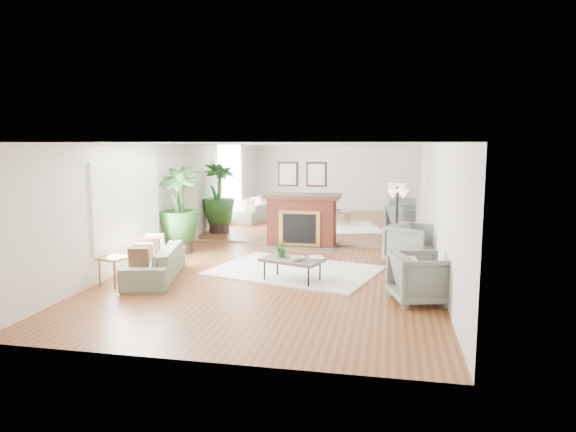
% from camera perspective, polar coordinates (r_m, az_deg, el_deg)
% --- Properties ---
extents(ground, '(7.00, 7.00, 0.00)m').
position_cam_1_polar(ground, '(9.38, -2.02, -7.32)').
color(ground, brown).
rests_on(ground, ground).
extents(wall_left, '(0.02, 7.00, 2.50)m').
position_cam_1_polar(wall_left, '(10.23, -18.58, 0.70)').
color(wall_left, silver).
rests_on(wall_left, ground).
extents(wall_right, '(0.02, 7.00, 2.50)m').
position_cam_1_polar(wall_right, '(8.93, 16.96, -0.25)').
color(wall_right, silver).
rests_on(wall_right, ground).
extents(wall_back, '(6.00, 0.02, 2.50)m').
position_cam_1_polar(wall_back, '(12.52, 1.62, 2.39)').
color(wall_back, silver).
rests_on(wall_back, ground).
extents(mirror_panel, '(5.40, 0.04, 2.40)m').
position_cam_1_polar(mirror_panel, '(12.50, 1.61, 2.38)').
color(mirror_panel, silver).
rests_on(mirror_panel, wall_back).
extents(window_panel, '(0.04, 2.40, 1.50)m').
position_cam_1_polar(window_panel, '(10.55, -17.39, 1.51)').
color(window_panel, '#B2E09E').
rests_on(window_panel, wall_left).
extents(fireplace, '(1.85, 0.83, 2.05)m').
position_cam_1_polar(fireplace, '(12.37, 1.43, -0.44)').
color(fireplace, maroon).
rests_on(fireplace, ground).
extents(area_rug, '(3.54, 2.93, 0.03)m').
position_cam_1_polar(area_rug, '(10.12, 0.73, -6.07)').
color(area_rug, white).
rests_on(area_rug, ground).
extents(coffee_table, '(1.22, 0.94, 0.43)m').
position_cam_1_polar(coffee_table, '(9.27, 0.47, -4.97)').
color(coffee_table, '#62594D').
rests_on(coffee_table, ground).
extents(sofa, '(1.24, 2.16, 0.59)m').
position_cam_1_polar(sofa, '(9.83, -14.58, -5.08)').
color(sofa, '#6D715B').
rests_on(sofa, ground).
extents(armchair_back, '(1.28, 1.27, 0.85)m').
position_cam_1_polar(armchair_back, '(10.85, 13.79, -3.12)').
color(armchair_back, slate).
rests_on(armchair_back, ground).
extents(armchair_front, '(1.07, 1.06, 0.79)m').
position_cam_1_polar(armchair_front, '(8.35, 14.52, -6.69)').
color(armchair_front, slate).
rests_on(armchair_front, ground).
extents(side_table, '(0.54, 0.54, 0.51)m').
position_cam_1_polar(side_table, '(9.58, -18.76, -4.81)').
color(side_table, brown).
rests_on(side_table, ground).
extents(potted_ficus, '(1.00, 1.00, 1.96)m').
position_cam_1_polar(potted_ficus, '(11.93, -11.95, 0.97)').
color(potted_ficus, '#29231E').
rests_on(potted_ficus, ground).
extents(floor_lamp, '(0.49, 0.27, 1.49)m').
position_cam_1_polar(floor_lamp, '(11.47, 12.10, 1.82)').
color(floor_lamp, black).
rests_on(floor_lamp, ground).
extents(tabletop_plant, '(0.34, 0.31, 0.34)m').
position_cam_1_polar(tabletop_plant, '(9.36, -0.69, -3.57)').
color(tabletop_plant, '#326B27').
rests_on(tabletop_plant, coffee_table).
extents(fruit_bowl, '(0.28, 0.28, 0.06)m').
position_cam_1_polar(fruit_bowl, '(9.13, 1.01, -4.76)').
color(fruit_bowl, brown).
rests_on(fruit_bowl, coffee_table).
extents(book, '(0.32, 0.37, 0.02)m').
position_cam_1_polar(book, '(9.30, 2.53, -4.63)').
color(book, brown).
rests_on(book, coffee_table).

